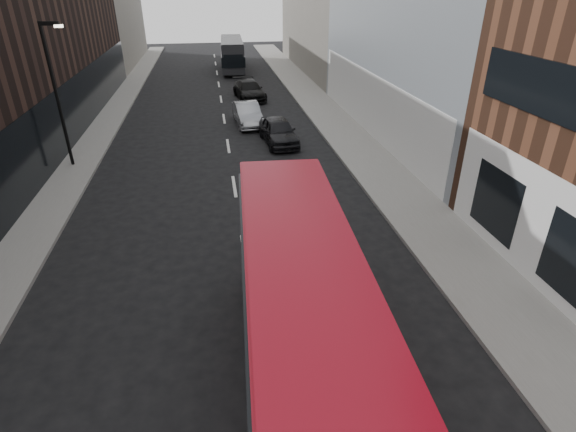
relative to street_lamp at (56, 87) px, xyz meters
name	(u,v)px	position (x,y,z in m)	size (l,w,h in m)	color
sidewalk_right	(329,117)	(15.72, 7.00, -4.11)	(3.00, 80.00, 0.15)	slate
sidewalk_left	(104,127)	(0.22, 7.00, -4.11)	(2.00, 80.00, 0.15)	slate
building_left_mid	(45,10)	(-3.28, 12.00, 2.82)	(5.00, 24.00, 14.00)	black
building_left_far	(107,3)	(-3.28, 34.00, 2.32)	(5.00, 20.00, 13.00)	slate
street_lamp	(56,87)	(0.00, 0.00, 0.00)	(1.06, 0.22, 7.00)	black
red_bus	(302,323)	(9.02, -16.69, -1.86)	(3.02, 10.47, 4.19)	maroon
grey_bus	(232,54)	(10.02, 27.28, -2.46)	(2.70, 10.03, 3.22)	black
car_a	(279,131)	(11.28, 2.00, -3.41)	(1.81, 4.51, 1.54)	black
car_b	(247,114)	(9.79, 6.27, -3.45)	(1.56, 4.46, 1.47)	#93959B
car_c	(249,90)	(10.58, 13.71, -3.45)	(2.05, 5.03, 1.46)	black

